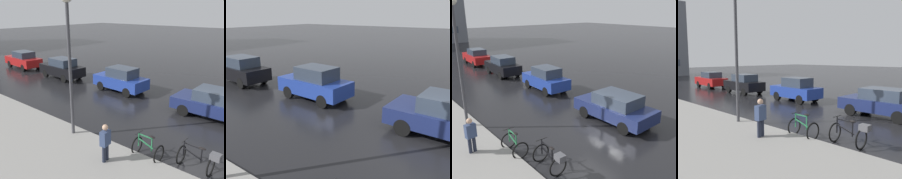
# 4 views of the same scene
# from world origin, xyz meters

# --- Properties ---
(ground_plane) EXTENTS (140.00, 140.00, 0.00)m
(ground_plane) POSITION_xyz_m (0.00, 0.00, 0.00)
(ground_plane) COLOR black
(bicycle_nearest) EXTENTS (0.78, 1.44, 1.02)m
(bicycle_nearest) POSITION_xyz_m (-3.05, -1.10, 0.50)
(bicycle_nearest) COLOR black
(bicycle_nearest) RESTS_ON ground
(bicycle_second) EXTENTS (0.75, 1.08, 1.00)m
(bicycle_second) POSITION_xyz_m (-3.51, 0.75, 0.40)
(bicycle_second) COLOR black
(bicycle_second) RESTS_ON ground
(car_navy) EXTENTS (1.97, 4.15, 1.53)m
(car_navy) POSITION_xyz_m (2.05, 0.14, 0.78)
(car_navy) COLOR navy
(car_navy) RESTS_ON ground
(car_blue) EXTENTS (1.82, 3.85, 1.71)m
(car_blue) POSITION_xyz_m (2.37, 6.67, 0.84)
(car_blue) COLOR navy
(car_blue) RESTS_ON ground
(car_black) EXTENTS (1.88, 4.12, 1.69)m
(car_black) POSITION_xyz_m (2.01, 12.59, 0.84)
(car_black) COLOR black
(car_black) RESTS_ON ground
(car_red) EXTENTS (1.91, 4.36, 1.64)m
(car_red) POSITION_xyz_m (2.01, 18.48, 0.82)
(car_red) COLOR #AD1919
(car_red) RESTS_ON ground
(pedestrian) EXTENTS (0.43, 0.28, 1.61)m
(pedestrian) POSITION_xyz_m (-4.85, 1.73, 0.91)
(pedestrian) COLOR #1E2333
(pedestrian) RESTS_ON ground
(streetlamp) EXTENTS (0.46, 0.46, 6.20)m
(streetlamp) POSITION_xyz_m (-4.15, 4.30, 4.32)
(streetlamp) COLOR #424247
(streetlamp) RESTS_ON ground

